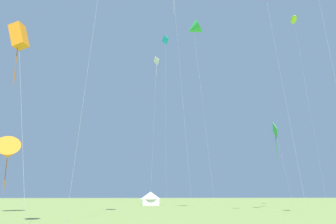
{
  "coord_description": "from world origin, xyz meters",
  "views": [
    {
      "loc": [
        -3.94,
        -5.79,
        2.1
      ],
      "look_at": [
        0.0,
        32.0,
        11.21
      ],
      "focal_mm": 36.76,
      "sensor_mm": 36.0,
      "label": 1
    }
  ],
  "objects_px": {
    "kite_green_diamond": "(275,132)",
    "kite_cyan_diamond": "(165,44)",
    "kite_lime_parafoil": "(294,20)",
    "festival_tent_center": "(151,198)",
    "kite_orange_box": "(19,36)",
    "kite_green_delta": "(194,29)",
    "kite_orange_delta": "(8,152)",
    "kite_white_diamond": "(156,66)",
    "kite_red_diamond": "(267,1)"
  },
  "relations": [
    {
      "from": "kite_orange_box",
      "to": "kite_cyan_diamond",
      "type": "distance_m",
      "value": 47.41
    },
    {
      "from": "kite_white_diamond",
      "to": "kite_lime_parafoil",
      "type": "bearing_deg",
      "value": -6.35
    },
    {
      "from": "kite_green_diamond",
      "to": "kite_green_delta",
      "type": "relative_size",
      "value": 0.47
    },
    {
      "from": "kite_red_diamond",
      "to": "kite_lime_parafoil",
      "type": "relative_size",
      "value": 0.75
    },
    {
      "from": "kite_orange_delta",
      "to": "kite_green_diamond",
      "type": "height_order",
      "value": "kite_green_diamond"
    },
    {
      "from": "kite_green_delta",
      "to": "kite_red_diamond",
      "type": "bearing_deg",
      "value": -61.72
    },
    {
      "from": "kite_green_diamond",
      "to": "festival_tent_center",
      "type": "distance_m",
      "value": 26.89
    },
    {
      "from": "kite_red_diamond",
      "to": "kite_green_delta",
      "type": "xyz_separation_m",
      "value": [
        -6.88,
        12.79,
        2.37
      ]
    },
    {
      "from": "kite_lime_parafoil",
      "to": "kite_cyan_diamond",
      "type": "height_order",
      "value": "kite_lime_parafoil"
    },
    {
      "from": "kite_green_delta",
      "to": "festival_tent_center",
      "type": "xyz_separation_m",
      "value": [
        -5.6,
        19.05,
        -26.49
      ]
    },
    {
      "from": "kite_orange_box",
      "to": "kite_green_diamond",
      "type": "bearing_deg",
      "value": 42.9
    },
    {
      "from": "kite_orange_box",
      "to": "kite_green_delta",
      "type": "height_order",
      "value": "kite_green_delta"
    },
    {
      "from": "festival_tent_center",
      "to": "kite_lime_parafoil",
      "type": "bearing_deg",
      "value": -18.82
    },
    {
      "from": "kite_orange_box",
      "to": "kite_lime_parafoil",
      "type": "distance_m",
      "value": 57.7
    },
    {
      "from": "kite_white_diamond",
      "to": "kite_green_delta",
      "type": "xyz_separation_m",
      "value": [
        5.13,
        -12.64,
        1.64
      ]
    },
    {
      "from": "kite_orange_box",
      "to": "kite_white_diamond",
      "type": "bearing_deg",
      "value": 71.45
    },
    {
      "from": "kite_green_delta",
      "to": "kite_orange_delta",
      "type": "bearing_deg",
      "value": -169.9
    },
    {
      "from": "kite_orange_delta",
      "to": "kite_red_diamond",
      "type": "bearing_deg",
      "value": -14.64
    },
    {
      "from": "kite_cyan_diamond",
      "to": "kite_red_diamond",
      "type": "bearing_deg",
      "value": -70.61
    },
    {
      "from": "kite_red_diamond",
      "to": "festival_tent_center",
      "type": "relative_size",
      "value": 6.88
    },
    {
      "from": "kite_orange_box",
      "to": "festival_tent_center",
      "type": "relative_size",
      "value": 3.64
    },
    {
      "from": "kite_cyan_diamond",
      "to": "kite_orange_delta",
      "type": "bearing_deg",
      "value": -137.65
    },
    {
      "from": "kite_white_diamond",
      "to": "kite_green_diamond",
      "type": "height_order",
      "value": "kite_white_diamond"
    },
    {
      "from": "kite_red_diamond",
      "to": "festival_tent_center",
      "type": "distance_m",
      "value": 41.85
    },
    {
      "from": "festival_tent_center",
      "to": "kite_orange_box",
      "type": "bearing_deg",
      "value": -105.46
    },
    {
      "from": "kite_orange_delta",
      "to": "kite_orange_box",
      "type": "bearing_deg",
      "value": -71.18
    },
    {
      "from": "kite_white_diamond",
      "to": "kite_red_diamond",
      "type": "xyz_separation_m",
      "value": [
        12.01,
        -25.44,
        -0.72
      ]
    },
    {
      "from": "kite_white_diamond",
      "to": "kite_orange_delta",
      "type": "relative_size",
      "value": 3.03
    },
    {
      "from": "kite_orange_delta",
      "to": "festival_tent_center",
      "type": "distance_m",
      "value": 31.06
    },
    {
      "from": "kite_lime_parafoil",
      "to": "kite_orange_delta",
      "type": "bearing_deg",
      "value": -163.36
    },
    {
      "from": "kite_white_diamond",
      "to": "kite_orange_box",
      "type": "distance_m",
      "value": 42.12
    },
    {
      "from": "kite_orange_delta",
      "to": "kite_green_diamond",
      "type": "distance_m",
      "value": 40.65
    },
    {
      "from": "kite_green_diamond",
      "to": "kite_green_delta",
      "type": "bearing_deg",
      "value": -162.4
    },
    {
      "from": "kite_orange_delta",
      "to": "kite_green_diamond",
      "type": "relative_size",
      "value": 0.67
    },
    {
      "from": "kite_lime_parafoil",
      "to": "festival_tent_center",
      "type": "distance_m",
      "value": 45.24
    },
    {
      "from": "kite_green_diamond",
      "to": "kite_orange_box",
      "type": "xyz_separation_m",
      "value": [
        -32.21,
        -29.93,
        1.24
      ]
    },
    {
      "from": "kite_green_diamond",
      "to": "kite_cyan_diamond",
      "type": "bearing_deg",
      "value": 147.74
    },
    {
      "from": "kite_white_diamond",
      "to": "kite_cyan_diamond",
      "type": "bearing_deg",
      "value": 54.76
    },
    {
      "from": "kite_green_diamond",
      "to": "kite_white_diamond",
      "type": "bearing_deg",
      "value": 157.39
    },
    {
      "from": "kite_orange_box",
      "to": "kite_green_delta",
      "type": "relative_size",
      "value": 0.49
    },
    {
      "from": "kite_green_diamond",
      "to": "kite_cyan_diamond",
      "type": "height_order",
      "value": "kite_cyan_diamond"
    },
    {
      "from": "kite_orange_box",
      "to": "festival_tent_center",
      "type": "height_order",
      "value": "kite_orange_box"
    },
    {
      "from": "kite_cyan_diamond",
      "to": "festival_tent_center",
      "type": "height_order",
      "value": "kite_cyan_diamond"
    },
    {
      "from": "kite_green_diamond",
      "to": "kite_red_diamond",
      "type": "bearing_deg",
      "value": -113.23
    },
    {
      "from": "kite_green_diamond",
      "to": "kite_orange_delta",
      "type": "bearing_deg",
      "value": -167.11
    },
    {
      "from": "kite_white_diamond",
      "to": "kite_orange_box",
      "type": "xyz_separation_m",
      "value": [
        -12.76,
        -38.03,
        -12.84
      ]
    },
    {
      "from": "kite_lime_parafoil",
      "to": "kite_green_delta",
      "type": "bearing_deg",
      "value": -156.46
    },
    {
      "from": "kite_orange_box",
      "to": "kite_orange_delta",
      "type": "bearing_deg",
      "value": 108.82
    },
    {
      "from": "kite_white_diamond",
      "to": "kite_lime_parafoil",
      "type": "relative_size",
      "value": 0.77
    },
    {
      "from": "kite_cyan_diamond",
      "to": "kite_orange_box",
      "type": "bearing_deg",
      "value": -109.88
    }
  ]
}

